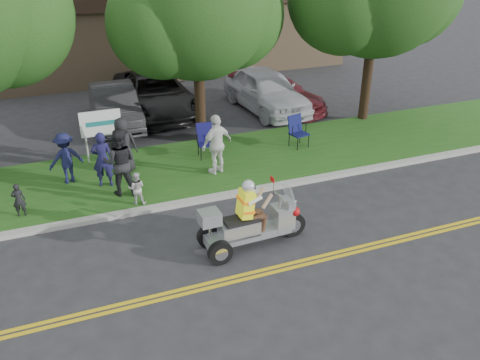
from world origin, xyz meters
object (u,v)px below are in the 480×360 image
object	(u,v)px
spectator_adult_right	(217,144)
parked_car_far_right	(266,90)
parked_car_left	(115,106)
parked_car_right	(278,94)
trike_scooter	(249,224)
lawn_chair_b	(297,129)
spectator_adult_mid	(120,162)
parked_car_mid	(155,94)
lawn_chair_a	(206,138)
spectator_adult_left	(103,159)

from	to	relation	value
spectator_adult_right	parked_car_far_right	distance (m)	6.39
parked_car_left	parked_car_right	world-z (taller)	parked_car_left
trike_scooter	parked_car_left	xyz separation A→B (m)	(-1.61, 9.50, 0.12)
lawn_chair_b	spectator_adult_mid	world-z (taller)	spectator_adult_mid
parked_car_mid	spectator_adult_right	bearing A→B (deg)	-86.62
spectator_adult_right	lawn_chair_a	bearing A→B (deg)	-114.51
lawn_chair_b	parked_car_left	world-z (taller)	parked_car_left
spectator_adult_left	parked_car_left	world-z (taller)	spectator_adult_left
spectator_adult_right	parked_car_right	bearing A→B (deg)	-152.24
spectator_adult_left	spectator_adult_mid	xyz separation A→B (m)	(0.40, -0.69, 0.13)
parked_car_left	parked_car_mid	world-z (taller)	parked_car_mid
spectator_adult_left	spectator_adult_right	size ratio (longest dim) A/B	0.89
spectator_adult_left	parked_car_mid	distance (m)	6.60
parked_car_mid	parked_car_right	bearing A→B (deg)	-16.25
lawn_chair_a	parked_car_left	bearing A→B (deg)	123.50
lawn_chair_b	trike_scooter	bearing A→B (deg)	-140.51
spectator_adult_right	spectator_adult_left	bearing A→B (deg)	-27.48
trike_scooter	lawn_chair_b	size ratio (longest dim) A/B	2.55
spectator_adult_mid	parked_car_mid	world-z (taller)	spectator_adult_mid
lawn_chair_b	parked_car_left	bearing A→B (deg)	125.98
parked_car_far_right	spectator_adult_mid	bearing A→B (deg)	-145.44
lawn_chair_a	parked_car_right	distance (m)	5.62
trike_scooter	spectator_adult_mid	bearing A→B (deg)	121.14
spectator_adult_left	parked_car_right	size ratio (longest dim) A/B	0.37
spectator_adult_mid	parked_car_right	distance (m)	8.97
parked_car_right	parked_car_far_right	size ratio (longest dim) A/B	0.89
trike_scooter	parked_car_right	xyz separation A→B (m)	(4.89, 8.87, 0.02)
lawn_chair_b	parked_car_right	xyz separation A→B (m)	(1.16, 3.96, -0.06)
spectator_adult_left	lawn_chair_b	bearing A→B (deg)	-161.46
parked_car_mid	lawn_chair_b	bearing A→B (deg)	-56.26
lawn_chair_a	parked_car_mid	xyz separation A→B (m)	(-0.52, 5.00, 0.08)
lawn_chair_b	spectator_adult_mid	distance (m)	6.22
trike_scooter	lawn_chair_a	distance (m)	5.25
parked_car_left	parked_car_right	xyz separation A→B (m)	(6.50, -0.63, -0.10)
parked_car_left	parked_car_mid	size ratio (longest dim) A/B	0.79
lawn_chair_b	parked_car_mid	world-z (taller)	parked_car_mid
spectator_adult_mid	parked_car_mid	distance (m)	7.08
parked_car_right	parked_car_far_right	world-z (taller)	parked_car_far_right
trike_scooter	spectator_adult_mid	distance (m)	4.29
lawn_chair_a	spectator_adult_right	distance (m)	1.35
spectator_adult_left	parked_car_mid	bearing A→B (deg)	-102.71
parked_car_far_right	parked_car_mid	bearing A→B (deg)	159.80
lawn_chair_a	spectator_adult_mid	size ratio (longest dim) A/B	0.57
spectator_adult_left	spectator_adult_right	distance (m)	3.30
lawn_chair_a	spectator_adult_right	size ratio (longest dim) A/B	0.59
parked_car_left	spectator_adult_right	bearing A→B (deg)	-68.10
spectator_adult_left	parked_car_left	xyz separation A→B (m)	(1.13, 5.24, -0.18)
spectator_adult_left	spectator_adult_right	xyz separation A→B (m)	(3.28, -0.37, 0.10)
trike_scooter	parked_car_mid	size ratio (longest dim) A/B	0.47
spectator_adult_right	parked_car_left	xyz separation A→B (m)	(-2.15, 5.61, -0.28)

